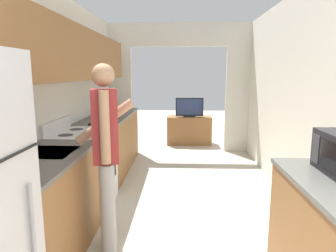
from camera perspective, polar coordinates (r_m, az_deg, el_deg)
name	(u,v)px	position (r m, az deg, el deg)	size (l,w,h in m)	color
wall_left	(44,82)	(3.28, -22.62, 7.68)	(0.38, 7.86, 2.50)	silver
wall_far_with_doorway	(178,78)	(5.93, 2.00, 9.15)	(3.16, 0.06, 2.50)	silver
counter_left	(92,161)	(3.96, -14.25, -6.48)	(0.62, 4.16, 0.90)	brown
range_oven	(84,170)	(3.63, -15.73, -7.99)	(0.66, 0.76, 1.04)	white
person	(106,155)	(2.59, -11.71, -5.39)	(0.53, 0.43, 1.64)	#9E9E9E
tv_cabinet	(189,130)	(6.63, 4.05, -0.80)	(0.96, 0.42, 0.61)	brown
television	(189,108)	(6.51, 4.12, 3.52)	(0.60, 0.16, 0.41)	black
knife	(92,123)	(4.05, -14.36, 0.47)	(0.05, 0.34, 0.02)	#B7B7BC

